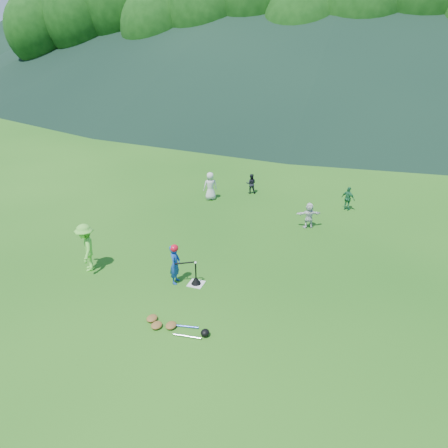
% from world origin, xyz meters
% --- Properties ---
extents(ground, '(120.00, 120.00, 0.00)m').
position_xyz_m(ground, '(0.00, 0.00, 0.00)').
color(ground, '#185112').
rests_on(ground, ground).
extents(home_plate, '(0.45, 0.45, 0.02)m').
position_xyz_m(home_plate, '(0.00, 0.00, 0.01)').
color(home_plate, silver).
rests_on(home_plate, ground).
extents(baseball, '(0.08, 0.08, 0.08)m').
position_xyz_m(baseball, '(0.00, 0.00, 0.74)').
color(baseball, white).
rests_on(baseball, batting_tee).
extents(batter_child, '(0.35, 0.49, 1.24)m').
position_xyz_m(batter_child, '(-0.62, -0.10, 0.62)').
color(batter_child, '#17409F').
rests_on(batter_child, ground).
extents(adult_coach, '(1.05, 1.16, 1.56)m').
position_xyz_m(adult_coach, '(-3.54, -0.34, 0.78)').
color(adult_coach, '#67D33E').
rests_on(adult_coach, ground).
extents(fielder_a, '(0.72, 0.67, 1.24)m').
position_xyz_m(fielder_a, '(-2.10, 6.62, 0.62)').
color(fielder_a, silver).
rests_on(fielder_a, ground).
extents(fielder_b, '(0.53, 0.46, 0.92)m').
position_xyz_m(fielder_b, '(-0.63, 7.97, 0.46)').
color(fielder_b, black).
rests_on(fielder_b, ground).
extents(fielder_c, '(0.64, 0.47, 1.01)m').
position_xyz_m(fielder_c, '(3.72, 7.40, 0.50)').
color(fielder_c, '#206C3E').
rests_on(fielder_c, ground).
extents(fielder_d, '(0.98, 0.64, 1.01)m').
position_xyz_m(fielder_d, '(2.48, 5.12, 0.50)').
color(fielder_d, silver).
rests_on(fielder_d, ground).
extents(batting_tee, '(0.30, 0.30, 0.68)m').
position_xyz_m(batting_tee, '(0.00, 0.00, 0.13)').
color(batting_tee, black).
rests_on(batting_tee, home_plate).
extents(batter_gear, '(0.71, 0.33, 0.60)m').
position_xyz_m(batter_gear, '(-0.59, -0.09, 1.12)').
color(batter_gear, red).
rests_on(batter_gear, ground).
extents(equipment_pile, '(1.80, 0.56, 0.19)m').
position_xyz_m(equipment_pile, '(0.19, -2.12, 0.07)').
color(equipment_pile, olive).
rests_on(equipment_pile, ground).
extents(outfield_fence, '(70.07, 0.08, 1.33)m').
position_xyz_m(outfield_fence, '(0.00, 28.00, 0.70)').
color(outfield_fence, gray).
rests_on(outfield_fence, ground).
extents(tree_line, '(70.04, 11.40, 14.82)m').
position_xyz_m(tree_line, '(0.20, 33.83, 8.21)').
color(tree_line, '#382314').
rests_on(tree_line, ground).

